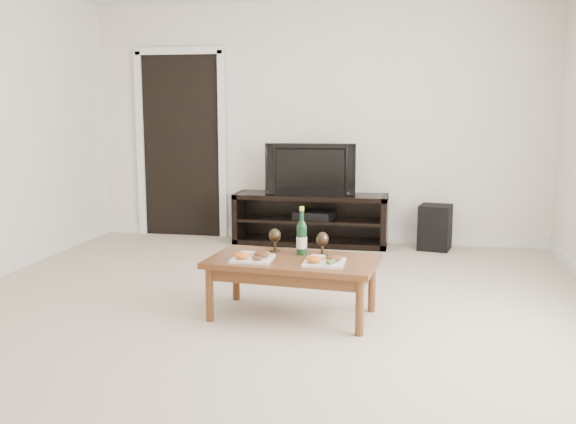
# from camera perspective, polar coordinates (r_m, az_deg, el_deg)

# --- Properties ---
(floor) EXTENTS (5.50, 5.50, 0.00)m
(floor) POSITION_cam_1_polar(r_m,az_deg,el_deg) (4.60, -2.63, -9.35)
(floor) COLOR beige
(floor) RESTS_ON ground
(back_wall) EXTENTS (5.00, 0.04, 2.60)m
(back_wall) POSITION_cam_1_polar(r_m,az_deg,el_deg) (7.09, 2.55, 7.92)
(back_wall) COLOR white
(back_wall) RESTS_ON ground
(doorway) EXTENTS (0.90, 0.02, 2.05)m
(doorway) POSITION_cam_1_polar(r_m,az_deg,el_deg) (7.45, -9.45, 5.75)
(doorway) COLOR black
(doorway) RESTS_ON ground
(media_console) EXTENTS (1.64, 0.45, 0.55)m
(media_console) POSITION_cam_1_polar(r_m,az_deg,el_deg) (6.92, 2.02, -0.65)
(media_console) COLOR black
(media_console) RESTS_ON ground
(television) EXTENTS (0.96, 0.21, 0.55)m
(television) POSITION_cam_1_polar(r_m,az_deg,el_deg) (6.85, 2.04, 3.88)
(television) COLOR black
(television) RESTS_ON media_console
(av_receiver) EXTENTS (0.44, 0.35, 0.08)m
(av_receiver) POSITION_cam_1_polar(r_m,az_deg,el_deg) (6.90, 2.33, -0.27)
(av_receiver) COLOR black
(av_receiver) RESTS_ON media_console
(subwoofer) EXTENTS (0.37, 0.37, 0.47)m
(subwoofer) POSITION_cam_1_polar(r_m,az_deg,el_deg) (6.85, 12.93, -1.33)
(subwoofer) COLOR black
(subwoofer) RESTS_ON ground
(coffee_table) EXTENTS (1.22, 0.74, 0.42)m
(coffee_table) POSITION_cam_1_polar(r_m,az_deg,el_deg) (4.57, 0.41, -6.73)
(coffee_table) COLOR brown
(coffee_table) RESTS_ON ground
(plate_left) EXTENTS (0.27, 0.27, 0.07)m
(plate_left) POSITION_cam_1_polar(r_m,az_deg,el_deg) (4.48, -3.17, -3.85)
(plate_left) COLOR white
(plate_left) RESTS_ON coffee_table
(plate_right) EXTENTS (0.27, 0.27, 0.07)m
(plate_right) POSITION_cam_1_polar(r_m,az_deg,el_deg) (4.37, 3.25, -4.18)
(plate_right) COLOR white
(plate_right) RESTS_ON coffee_table
(wine_bottle) EXTENTS (0.07, 0.07, 0.35)m
(wine_bottle) POSITION_cam_1_polar(r_m,az_deg,el_deg) (4.61, 1.23, -1.66)
(wine_bottle) COLOR #0E351A
(wine_bottle) RESTS_ON coffee_table
(goblet_left) EXTENTS (0.09, 0.09, 0.17)m
(goblet_left) POSITION_cam_1_polar(r_m,az_deg,el_deg) (4.73, -1.17, -2.50)
(goblet_left) COLOR #332A1C
(goblet_left) RESTS_ON coffee_table
(goblet_right) EXTENTS (0.09, 0.09, 0.17)m
(goblet_right) POSITION_cam_1_polar(r_m,az_deg,el_deg) (4.61, 3.07, -2.83)
(goblet_right) COLOR #332A1C
(goblet_right) RESTS_ON coffee_table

